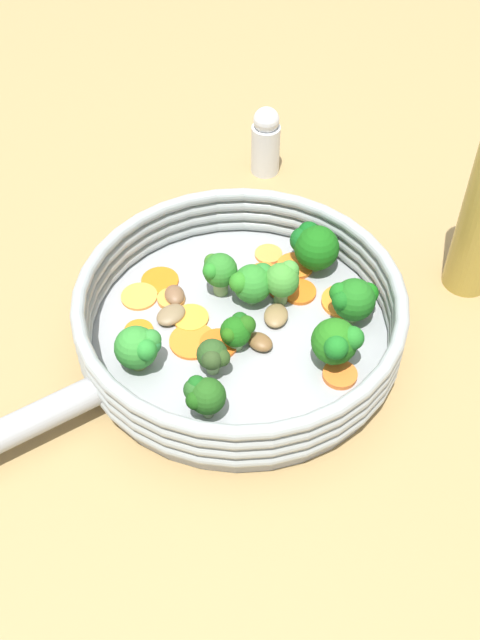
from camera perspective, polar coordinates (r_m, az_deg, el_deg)
ground_plane at (r=0.75m, az=0.00°, el=-1.52°), size 4.00×4.00×0.00m
skillet at (r=0.75m, az=0.00°, el=-1.15°), size 0.30×0.30×0.01m
skillet_rim_wall at (r=0.72m, az=0.00°, el=0.67°), size 0.32×0.32×0.06m
skillet_handle at (r=0.68m, az=-16.83°, el=-7.96°), size 0.16×0.06×0.03m
skillet_rivet_left at (r=0.72m, az=-11.17°, el=-3.00°), size 0.01×0.01×0.01m
skillet_rivet_right at (r=0.68m, az=-8.21°, el=-7.58°), size 0.01×0.01×0.01m
carrot_slice_0 at (r=0.80m, az=4.21°, el=4.12°), size 0.05×0.05×0.00m
carrot_slice_1 at (r=0.78m, az=3.35°, el=2.43°), size 0.04×0.04×0.00m
carrot_slice_2 at (r=0.77m, az=7.89°, el=1.41°), size 0.06×0.06×0.00m
carrot_slice_3 at (r=0.78m, az=4.55°, el=2.15°), size 0.04×0.04×0.00m
carrot_slice_4 at (r=0.78m, az=-7.69°, el=1.79°), size 0.04×0.04×0.00m
carrot_slice_5 at (r=0.75m, az=-3.77°, el=0.15°), size 0.05×0.05×0.00m
carrot_slice_6 at (r=0.82m, az=2.18°, el=5.03°), size 0.03×0.03×0.00m
carrot_slice_7 at (r=0.74m, az=-7.71°, el=-0.88°), size 0.04×0.04×0.01m
carrot_slice_8 at (r=0.79m, az=1.85°, el=3.46°), size 0.04×0.04×0.00m
carrot_slice_9 at (r=0.79m, az=-6.12°, el=3.00°), size 0.05×0.05×0.00m
carrot_slice_10 at (r=0.73m, az=-1.44°, el=-2.02°), size 0.04×0.04×0.00m
carrot_slice_11 at (r=0.71m, az=7.62°, el=-4.15°), size 0.05×0.05×0.01m
carrot_slice_12 at (r=0.77m, az=-5.26°, el=1.60°), size 0.04×0.04×0.01m
carrot_slice_13 at (r=0.73m, az=-3.63°, el=-1.61°), size 0.06×0.06×0.00m
broccoli_floret_0 at (r=0.76m, az=-1.62°, el=3.77°), size 0.04×0.04×0.05m
broccoli_floret_1 at (r=0.75m, az=3.42°, el=3.15°), size 0.04×0.04×0.05m
broccoli_floret_2 at (r=0.69m, az=7.36°, el=-1.68°), size 0.04×0.05×0.05m
broccoli_floret_3 at (r=0.69m, az=-2.07°, el=-2.79°), size 0.03×0.03×0.04m
broccoli_floret_4 at (r=0.74m, az=8.62°, el=1.59°), size 0.05×0.04×0.05m
broccoli_floret_5 at (r=0.75m, az=0.96°, el=2.87°), size 0.05×0.04×0.05m
broccoli_floret_6 at (r=0.79m, az=5.64°, el=5.67°), size 0.05×0.05×0.05m
broccoli_floret_7 at (r=0.71m, az=-0.21°, el=-0.79°), size 0.04×0.03×0.04m
broccoli_floret_8 at (r=0.70m, az=-7.68°, el=-2.08°), size 0.04×0.05×0.05m
broccoli_floret_9 at (r=0.66m, az=-2.81°, el=-5.72°), size 0.04×0.04×0.04m
mushroom_piece_0 at (r=0.75m, az=2.76°, el=0.34°), size 0.04×0.04×0.01m
mushroom_piece_1 at (r=0.72m, az=1.41°, el=-1.77°), size 0.02×0.03×0.01m
mushroom_piece_2 at (r=0.77m, az=-5.01°, el=1.91°), size 0.03×0.03×0.01m
mushroom_piece_3 at (r=0.75m, az=-5.28°, el=0.40°), size 0.03×0.03×0.01m
salt_shaker at (r=0.93m, az=1.97°, el=13.47°), size 0.03×0.03×0.09m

